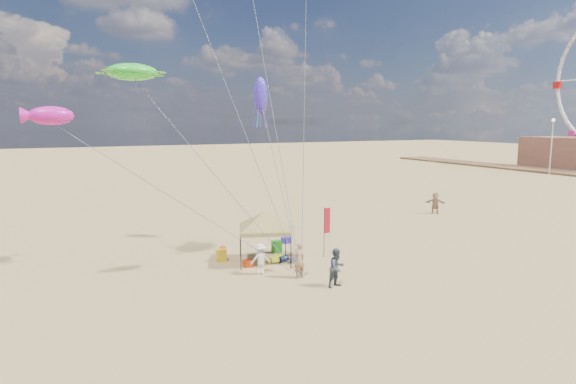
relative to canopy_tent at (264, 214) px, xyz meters
name	(u,v)px	position (x,y,z in m)	size (l,w,h in m)	color
ground	(315,280)	(1.03, -3.87, -2.74)	(280.00, 280.00, 0.00)	tan
canopy_tent	(264,214)	(0.00, 0.00, 0.00)	(5.03, 5.03, 3.30)	black
feather_flag	(326,224)	(3.61, -0.61, -0.78)	(0.45, 0.09, 2.93)	black
cooler_red	(248,263)	(-1.11, -0.33, -2.55)	(0.54, 0.38, 0.38)	red
cooler_blue	(286,240)	(2.92, 3.24, -2.55)	(0.54, 0.38, 0.38)	#2715AA
bag_navy	(283,259)	(0.95, -0.42, -2.56)	(0.36, 0.36, 0.60)	#0D1539
bag_orange	(223,249)	(-1.42, 2.96, -2.56)	(0.36, 0.36, 0.60)	red
chair_green	(277,247)	(1.48, 1.56, -2.39)	(0.50, 0.50, 0.70)	#1A7D16
chair_yellow	(221,255)	(-2.09, 1.27, -2.39)	(0.50, 0.50, 0.70)	gold
crate_grey	(294,260)	(1.39, -0.82, -2.60)	(0.34, 0.30, 0.28)	slate
beach_cart	(277,259)	(0.65, -0.29, -2.54)	(0.90, 0.50, 0.24)	#E7F81B
person_near_a	(299,260)	(0.47, -3.20, -1.82)	(0.67, 0.44, 1.85)	tan
person_near_b	(337,268)	(1.46, -5.16, -1.81)	(0.91, 0.71, 1.86)	#3B4550
person_near_c	(260,259)	(-1.03, -1.84, -1.94)	(1.04, 0.60, 1.61)	white
person_far_c	(435,203)	(18.63, 6.45, -1.82)	(1.71, 0.54, 1.84)	tan
building_north	(575,153)	(68.03, 26.13, -0.14)	(10.00, 14.00, 5.20)	#8C5947
lamp_north	(552,137)	(56.03, 22.13, 2.77)	(0.50, 0.50, 8.25)	silver
turtle_kite	(132,72)	(-6.33, 1.91, 7.46)	(2.56, 2.05, 0.85)	green
fish_kite	(51,116)	(-10.13, 0.03, 5.26)	(1.86, 0.93, 0.83)	#D01799
squid_kite	(260,96)	(1.85, 4.69, 6.64)	(0.91, 0.91, 2.36)	#432DC3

